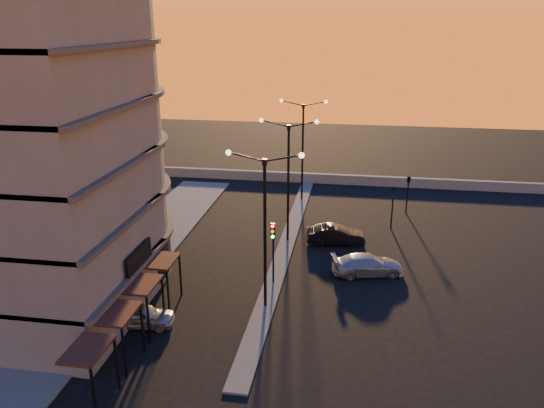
{
  "coord_description": "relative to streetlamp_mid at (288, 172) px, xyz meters",
  "views": [
    {
      "loc": [
        4.86,
        -27.41,
        16.15
      ],
      "look_at": [
        -0.8,
        7.43,
        3.9
      ],
      "focal_mm": 35.0,
      "sensor_mm": 36.0,
      "label": 1
    }
  ],
  "objects": [
    {
      "name": "ground",
      "position": [
        0.0,
        -10.0,
        -5.59
      ],
      "size": [
        120.0,
        120.0,
        0.0
      ],
      "primitive_type": "plane",
      "color": "black",
      "rests_on": "ground"
    },
    {
      "name": "sidewalk_west",
      "position": [
        -10.5,
        -6.0,
        -5.53
      ],
      "size": [
        5.0,
        40.0,
        0.12
      ],
      "primitive_type": "cube",
      "color": "#52514F",
      "rests_on": "ground"
    },
    {
      "name": "median",
      "position": [
        0.0,
        0.0,
        -5.53
      ],
      "size": [
        1.2,
        36.0,
        0.12
      ],
      "primitive_type": "cube",
      "color": "#52514F",
      "rests_on": "ground"
    },
    {
      "name": "parapet",
      "position": [
        2.0,
        16.0,
        -5.09
      ],
      "size": [
        44.0,
        0.5,
        1.0
      ],
      "primitive_type": "cube",
      "color": "slate",
      "rests_on": "ground"
    },
    {
      "name": "building",
      "position": [
        -14.0,
        -9.97,
        6.32
      ],
      "size": [
        14.35,
        17.08,
        25.0
      ],
      "color": "#66625A",
      "rests_on": "ground"
    },
    {
      "name": "streetlamp_near",
      "position": [
        0.0,
        -10.0,
        0.0
      ],
      "size": [
        4.32,
        0.32,
        9.51
      ],
      "color": "black",
      "rests_on": "ground"
    },
    {
      "name": "streetlamp_mid",
      "position": [
        0.0,
        0.0,
        0.0
      ],
      "size": [
        4.32,
        0.32,
        9.51
      ],
      "color": "black",
      "rests_on": "ground"
    },
    {
      "name": "streetlamp_far",
      "position": [
        0.0,
        10.0,
        0.0
      ],
      "size": [
        4.32,
        0.32,
        9.51
      ],
      "color": "black",
      "rests_on": "ground"
    },
    {
      "name": "traffic_light_main",
      "position": [
        0.0,
        -7.13,
        -2.7
      ],
      "size": [
        0.28,
        0.44,
        4.25
      ],
      "color": "black",
      "rests_on": "ground"
    },
    {
      "name": "signal_east_a",
      "position": [
        8.0,
        4.0,
        -3.66
      ],
      "size": [
        0.13,
        0.16,
        3.6
      ],
      "color": "black",
      "rests_on": "ground"
    },
    {
      "name": "signal_east_b",
      "position": [
        9.5,
        8.0,
        -2.49
      ],
      "size": [
        0.42,
        1.99,
        3.6
      ],
      "color": "black",
      "rests_on": "ground"
    },
    {
      "name": "car_hatchback",
      "position": [
        -6.5,
        -13.14,
        -4.95
      ],
      "size": [
        3.92,
        1.96,
        1.28
      ],
      "primitive_type": "imported",
      "rotation": [
        0.0,
        0.0,
        1.69
      ],
      "color": "#A3A4AB",
      "rests_on": "ground"
    },
    {
      "name": "car_sedan",
      "position": [
        3.64,
        0.18,
        -4.87
      ],
      "size": [
        4.56,
        2.13,
        1.45
      ],
      "primitive_type": "imported",
      "rotation": [
        0.0,
        0.0,
        1.71
      ],
      "color": "black",
      "rests_on": "ground"
    },
    {
      "name": "car_wagon",
      "position": [
        6.03,
        -4.65,
        -4.9
      ],
      "size": [
        5.1,
        3.09,
        1.38
      ],
      "primitive_type": "imported",
      "rotation": [
        0.0,
        0.0,
        1.83
      ],
      "color": "#9EA2A5",
      "rests_on": "ground"
    }
  ]
}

